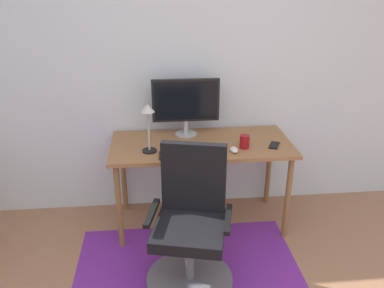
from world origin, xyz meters
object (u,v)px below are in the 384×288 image
(monitor, at_px, (186,102))
(desk_lamp, at_px, (148,119))
(cell_phone, at_px, (274,145))
(desk, at_px, (201,151))
(office_chair, at_px, (191,235))
(keyboard, at_px, (188,155))
(coffee_cup, at_px, (244,142))
(computer_mouse, at_px, (234,150))

(monitor, relative_size, desk_lamp, 1.46)
(monitor, height_order, cell_phone, monitor)
(monitor, relative_size, cell_phone, 3.94)
(desk, distance_m, office_chair, 0.77)
(desk, bearing_deg, monitor, 119.43)
(keyboard, height_order, coffee_cup, coffee_cup)
(desk, height_order, keyboard, keyboard)
(cell_phone, bearing_deg, keyboard, -144.40)
(cell_phone, relative_size, desk_lamp, 0.37)
(computer_mouse, relative_size, desk_lamp, 0.27)
(computer_mouse, distance_m, desk_lamp, 0.69)
(coffee_cup, relative_size, desk_lamp, 0.27)
(computer_mouse, distance_m, office_chair, 0.74)
(computer_mouse, distance_m, cell_phone, 0.35)
(keyboard, bearing_deg, office_chair, -93.11)
(monitor, height_order, keyboard, monitor)
(office_chair, bearing_deg, computer_mouse, 66.06)
(computer_mouse, bearing_deg, desk, 138.72)
(cell_phone, height_order, office_chair, office_chair)
(computer_mouse, relative_size, coffee_cup, 1.00)
(desk, height_order, monitor, monitor)
(keyboard, distance_m, coffee_cup, 0.46)
(desk, distance_m, computer_mouse, 0.32)
(keyboard, bearing_deg, monitor, 87.26)
(coffee_cup, relative_size, office_chair, 0.11)
(coffee_cup, bearing_deg, office_chair, -130.28)
(monitor, distance_m, desk_lamp, 0.44)
(computer_mouse, height_order, desk_lamp, desk_lamp)
(desk_lamp, bearing_deg, desk, 17.56)
(keyboard, distance_m, cell_phone, 0.70)
(cell_phone, relative_size, office_chair, 0.14)
(cell_phone, bearing_deg, desk, -165.73)
(desk, distance_m, keyboard, 0.28)
(desk, xyz_separation_m, computer_mouse, (0.23, -0.20, 0.09))
(coffee_cup, relative_size, cell_phone, 0.74)
(coffee_cup, height_order, office_chair, office_chair)
(computer_mouse, bearing_deg, coffee_cup, 35.41)
(computer_mouse, height_order, cell_phone, computer_mouse)
(monitor, xyz_separation_m, cell_phone, (0.67, -0.31, -0.28))
(desk, bearing_deg, desk_lamp, -162.44)
(coffee_cup, bearing_deg, desk_lamp, 179.94)
(monitor, xyz_separation_m, computer_mouse, (0.33, -0.39, -0.27))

